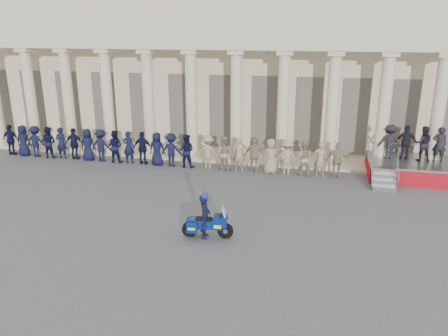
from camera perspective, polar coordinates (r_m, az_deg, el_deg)
ground at (r=18.36m, az=-7.51°, el=-6.10°), size 90.00×90.00×0.00m
building at (r=31.16m, az=1.74°, el=12.49°), size 40.00×12.50×9.00m
officer_rank at (r=24.73m, az=-8.58°, el=2.46°), size 20.35×0.71×1.88m
reviewing_stand at (r=24.27m, az=23.03°, el=2.10°), size 4.38×4.17×2.69m
motorcycle at (r=16.15m, az=-2.12°, el=-7.33°), size 1.91×0.84×1.23m
rider at (r=16.02m, az=-2.51°, el=-6.20°), size 0.47×0.65×1.76m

